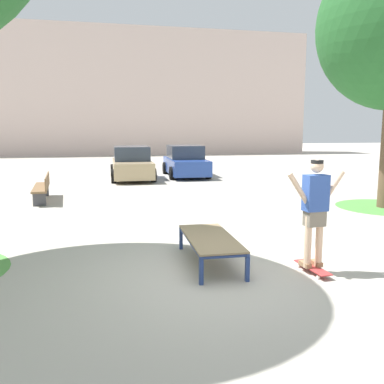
{
  "coord_description": "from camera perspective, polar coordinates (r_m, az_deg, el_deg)",
  "views": [
    {
      "loc": [
        -1.67,
        -5.82,
        2.23
      ],
      "look_at": [
        -0.01,
        2.14,
        1.0
      ],
      "focal_mm": 38.27,
      "sensor_mm": 36.0,
      "label": 1
    }
  ],
  "objects": [
    {
      "name": "ground_plane",
      "position": [
        6.45,
        4.04,
        -11.65
      ],
      "size": [
        120.0,
        120.0,
        0.0
      ],
      "primitive_type": "plane",
      "color": "#B2AA9E"
    },
    {
      "name": "building_facade",
      "position": [
        39.61,
        -14.93,
        13.27
      ],
      "size": [
        41.72,
        4.0,
        11.3
      ],
      "primitive_type": "cube",
      "color": "beige",
      "rests_on": "ground"
    },
    {
      "name": "skate_box",
      "position": [
        6.91,
        2.56,
        -6.64
      ],
      "size": [
        0.79,
        1.91,
        0.46
      ],
      "color": "navy",
      "rests_on": "ground"
    },
    {
      "name": "skateboard",
      "position": [
        6.85,
        16.42,
        -10.09
      ],
      "size": [
        0.26,
        0.81,
        0.09
      ],
      "color": "#B23333",
      "rests_on": "ground"
    },
    {
      "name": "skater",
      "position": [
        6.6,
        16.78,
        -1.87
      ],
      "size": [
        1.0,
        0.31,
        1.69
      ],
      "color": "beige",
      "rests_on": "skateboard"
    },
    {
      "name": "car_tan",
      "position": [
        19.06,
        -8.39,
        3.88
      ],
      "size": [
        1.93,
        4.21,
        1.5
      ],
      "color": "tan",
      "rests_on": "ground"
    },
    {
      "name": "car_blue",
      "position": [
        20.07,
        -0.92,
        4.2
      ],
      "size": [
        1.98,
        4.23,
        1.5
      ],
      "color": "#28479E",
      "rests_on": "ground"
    },
    {
      "name": "park_bench",
      "position": [
        13.86,
        -20.08,
        0.68
      ],
      "size": [
        0.65,
        2.43,
        0.83
      ],
      "color": "brown",
      "rests_on": "ground"
    }
  ]
}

